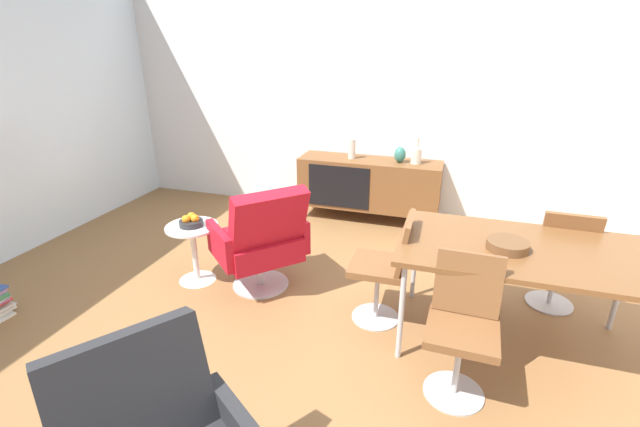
% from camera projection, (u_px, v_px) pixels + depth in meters
% --- Properties ---
extents(ground_plane, '(8.32, 8.32, 0.00)m').
position_uv_depth(ground_plane, '(308.00, 337.00, 3.16)').
color(ground_plane, olive).
extents(wall_back, '(6.80, 0.12, 2.80)m').
position_uv_depth(wall_back, '(383.00, 95.00, 4.94)').
color(wall_back, white).
rests_on(wall_back, ground_plane).
extents(sideboard, '(1.60, 0.45, 0.72)m').
position_uv_depth(sideboard, '(369.00, 184.00, 5.04)').
color(sideboard, brown).
rests_on(sideboard, ground_plane).
extents(vase_cobalt, '(0.08, 0.08, 0.22)m').
position_uv_depth(vase_cobalt, '(352.00, 149.00, 4.96)').
color(vase_cobalt, beige).
rests_on(vase_cobalt, sideboard).
extents(vase_sculptural_dark, '(0.13, 0.13, 0.17)m').
position_uv_depth(vase_sculptural_dark, '(400.00, 155.00, 4.81)').
color(vase_sculptural_dark, '#337266').
rests_on(vase_sculptural_dark, sideboard).
extents(vase_ceramic_small, '(0.11, 0.11, 0.29)m').
position_uv_depth(vase_ceramic_small, '(416.00, 155.00, 4.76)').
color(vase_ceramic_small, beige).
rests_on(vase_ceramic_small, sideboard).
extents(dining_table, '(1.60, 0.90, 0.74)m').
position_uv_depth(dining_table, '(525.00, 254.00, 2.85)').
color(dining_table, brown).
rests_on(dining_table, ground_plane).
extents(wooden_bowl_on_table, '(0.26, 0.26, 0.06)m').
position_uv_depth(wooden_bowl_on_table, '(508.00, 245.00, 2.80)').
color(wooden_bowl_on_table, brown).
rests_on(wooden_bowl_on_table, dining_table).
extents(dining_chair_near_window, '(0.43, 0.41, 0.86)m').
position_uv_depth(dining_chair_near_window, '(387.00, 265.00, 3.19)').
color(dining_chair_near_window, brown).
rests_on(dining_chair_near_window, ground_plane).
extents(dining_chair_back_right, '(0.41, 0.43, 0.86)m').
position_uv_depth(dining_chair_back_right, '(562.00, 255.00, 3.33)').
color(dining_chair_back_right, brown).
rests_on(dining_chair_back_right, ground_plane).
extents(dining_chair_front_left, '(0.41, 0.44, 0.86)m').
position_uv_depth(dining_chair_front_left, '(463.00, 323.00, 2.54)').
color(dining_chair_front_left, brown).
rests_on(dining_chair_front_left, ground_plane).
extents(lounge_chair_red, '(0.91, 0.91, 0.95)m').
position_uv_depth(lounge_chair_red, '(261.00, 239.00, 3.60)').
color(lounge_chair_red, red).
rests_on(lounge_chair_red, ground_plane).
extents(side_table_round, '(0.44, 0.44, 0.52)m').
position_uv_depth(side_table_round, '(194.00, 247.00, 3.79)').
color(side_table_round, white).
rests_on(side_table_round, ground_plane).
extents(fruit_bowl, '(0.20, 0.20, 0.11)m').
position_uv_depth(fruit_bowl, '(191.00, 221.00, 3.70)').
color(fruit_bowl, '#262628').
rests_on(fruit_bowl, side_table_round).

